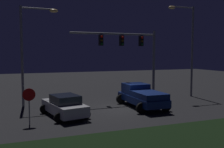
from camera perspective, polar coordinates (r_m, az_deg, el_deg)
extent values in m
plane|color=black|center=(20.05, 1.53, -7.82)|extent=(80.00, 80.00, 0.00)
cube|color=black|center=(13.61, 14.14, -13.80)|extent=(27.66, 4.13, 0.10)
cube|color=navy|center=(20.58, 6.73, -5.61)|extent=(2.05, 5.42, 0.55)
cube|color=navy|center=(21.52, 5.31, -3.26)|extent=(1.86, 1.92, 0.85)
cube|color=black|center=(21.50, 5.31, -2.92)|extent=(1.78, 1.54, 0.51)
cube|color=navy|center=(19.55, 8.19, -4.68)|extent=(1.95, 3.04, 0.45)
cylinder|color=black|center=(21.94, 1.99, -5.67)|extent=(0.80, 0.22, 0.80)
cylinder|color=black|center=(22.79, 6.81, -5.31)|extent=(0.80, 0.22, 0.80)
cylinder|color=black|center=(18.47, 6.61, -7.66)|extent=(0.80, 0.22, 0.80)
cylinder|color=black|center=(19.47, 12.07, -7.09)|extent=(0.80, 0.22, 0.80)
cube|color=#B7B7BC|center=(17.93, -10.74, -7.40)|extent=(2.63, 4.67, 0.70)
cube|color=black|center=(17.58, -10.47, -5.56)|extent=(1.96, 2.28, 0.55)
cylinder|color=black|center=(19.08, -14.99, -7.64)|extent=(0.64, 0.22, 0.64)
cylinder|color=black|center=(19.68, -9.83, -7.17)|extent=(0.64, 0.22, 0.64)
cylinder|color=black|center=(16.31, -11.82, -9.66)|extent=(0.64, 0.22, 0.64)
cylinder|color=black|center=(17.02, -5.94, -8.99)|extent=(0.64, 0.22, 0.64)
cylinder|color=slate|center=(24.96, 9.36, 2.11)|extent=(0.24, 0.24, 6.50)
cylinder|color=slate|center=(23.21, 0.57, 9.02)|extent=(8.20, 0.18, 0.18)
cube|color=black|center=(24.29, 6.55, 7.38)|extent=(0.32, 0.44, 0.95)
sphere|color=red|center=(24.10, 6.82, 8.11)|extent=(0.22, 0.22, 0.22)
sphere|color=#59380A|center=(24.09, 6.81, 7.40)|extent=(0.22, 0.22, 0.22)
sphere|color=#0C4719|center=(24.08, 6.80, 6.69)|extent=(0.22, 0.22, 0.22)
cube|color=black|center=(23.44, 2.17, 7.51)|extent=(0.32, 0.44, 0.95)
sphere|color=red|center=(23.25, 2.40, 8.27)|extent=(0.22, 0.22, 0.22)
sphere|color=#59380A|center=(23.23, 2.40, 7.53)|extent=(0.22, 0.22, 0.22)
sphere|color=#0C4719|center=(23.22, 2.40, 6.79)|extent=(0.22, 0.22, 0.22)
cube|color=black|center=(22.73, -2.51, 7.60)|extent=(0.32, 0.44, 0.95)
sphere|color=red|center=(22.53, -2.33, 8.39)|extent=(0.22, 0.22, 0.22)
sphere|color=#59380A|center=(22.52, -2.32, 7.63)|extent=(0.22, 0.22, 0.22)
sphere|color=#0C4719|center=(22.50, -2.32, 6.86)|extent=(0.22, 0.22, 0.22)
cylinder|color=slate|center=(21.64, -19.59, 3.65)|extent=(0.20, 0.20, 8.11)
cylinder|color=slate|center=(22.01, -16.42, 13.95)|extent=(2.58, 0.12, 0.12)
ellipsoid|color=#F9CC72|center=(22.14, -12.99, 13.70)|extent=(0.70, 0.44, 0.30)
cylinder|color=slate|center=(26.69, 17.59, 4.74)|extent=(0.20, 0.20, 8.95)
cylinder|color=slate|center=(26.32, 15.64, 14.26)|extent=(2.49, 0.12, 0.12)
ellipsoid|color=#F9CC72|center=(25.60, 13.32, 14.36)|extent=(0.70, 0.44, 0.30)
cylinder|color=slate|center=(16.25, -18.13, -7.03)|extent=(0.07, 0.07, 2.20)
cylinder|color=#B20C0F|center=(16.09, -18.19, -4.43)|extent=(0.76, 0.03, 0.76)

